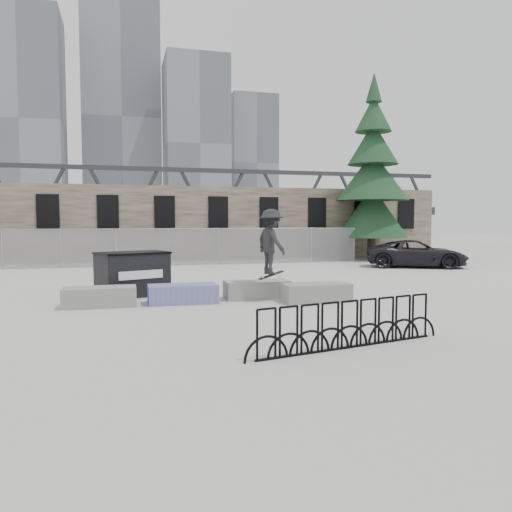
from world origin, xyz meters
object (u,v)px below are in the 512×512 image
(skateboarder, at_px, (271,242))
(bike_rack, at_px, (350,325))
(planter_center_left, at_px, (183,293))
(planter_far_left, at_px, (100,296))
(spruce_tree, at_px, (373,180))
(planter_center_right, at_px, (257,289))
(planter_offset, at_px, (316,292))
(suv, at_px, (416,254))
(dumpster, at_px, (133,274))

(skateboarder, bearing_deg, bike_rack, 162.63)
(planter_center_left, relative_size, bike_rack, 0.46)
(planter_far_left, distance_m, spruce_tree, 21.29)
(spruce_tree, xyz_separation_m, skateboarder, (-10.77, -13.92, -3.17))
(planter_center_right, xyz_separation_m, skateboarder, (0.27, -0.65, 1.49))
(planter_center_left, xyz_separation_m, skateboarder, (2.62, -0.31, 1.49))
(planter_offset, distance_m, skateboarder, 2.01)
(spruce_tree, distance_m, suv, 6.77)
(bike_rack, bearing_deg, planter_far_left, 128.16)
(planter_center_right, height_order, spruce_tree, spruce_tree)
(spruce_tree, bearing_deg, skateboarder, -127.72)
(dumpster, height_order, skateboarder, skateboarder)
(planter_offset, bearing_deg, skateboarder, 158.94)
(planter_offset, xyz_separation_m, suv, (9.30, 9.14, 0.41))
(dumpster, bearing_deg, spruce_tree, 15.79)
(planter_center_right, distance_m, suv, 13.47)
(planter_center_left, height_order, planter_offset, same)
(suv, bearing_deg, planter_center_left, 146.86)
(planter_far_left, distance_m, planter_center_right, 4.70)
(suv, bearing_deg, skateboarder, 153.84)
(planter_offset, height_order, suv, suv)
(skateboarder, bearing_deg, planter_center_right, 6.61)
(planter_center_right, bearing_deg, spruce_tree, 50.26)
(planter_far_left, xyz_separation_m, planter_center_right, (4.68, 0.31, 0.00))
(planter_center_right, relative_size, suv, 0.39)
(suv, bearing_deg, planter_center_right, 150.99)
(planter_offset, relative_size, skateboarder, 0.95)
(skateboarder, bearing_deg, planter_center_left, 67.64)
(planter_center_left, bearing_deg, dumpster, 126.39)
(planter_center_right, xyz_separation_m, spruce_tree, (11.03, 13.27, 4.67))
(planter_far_left, xyz_separation_m, dumpster, (0.95, 1.85, 0.42))
(planter_center_right, bearing_deg, bike_rack, -89.21)
(planter_far_left, xyz_separation_m, spruce_tree, (15.72, 13.58, 4.67))
(planter_center_right, bearing_deg, suv, 36.46)
(planter_center_right, bearing_deg, dumpster, 157.58)
(suv, xyz_separation_m, skateboarder, (-10.56, -8.65, 1.08))
(planter_center_left, relative_size, dumpster, 0.80)
(planter_offset, bearing_deg, dumpster, 153.04)
(spruce_tree, bearing_deg, bike_rack, -119.11)
(bike_rack, bearing_deg, planter_center_left, 111.97)
(planter_center_right, distance_m, bike_rack, 6.39)
(bike_rack, height_order, skateboarder, skateboarder)
(planter_center_left, bearing_deg, spruce_tree, 45.48)
(planter_center_right, height_order, suv, suv)
(suv, bearing_deg, planter_offset, 159.01)
(planter_far_left, distance_m, planter_center_left, 2.33)
(dumpster, distance_m, spruce_tree, 19.33)
(planter_far_left, height_order, spruce_tree, spruce_tree)
(spruce_tree, height_order, suv, spruce_tree)
(bike_rack, bearing_deg, suv, 53.26)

